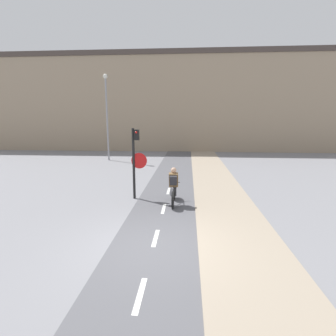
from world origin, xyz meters
The scene contains 7 objects.
ground_plane centered at (0.00, 0.00, 0.00)m, with size 120.00×120.00×0.00m, color gray.
bike_lane centered at (0.00, 0.00, 0.01)m, with size 2.41×60.00×0.02m.
sidewalk_strip centered at (2.40, 0.00, 0.03)m, with size 2.40×60.00×0.05m.
building_row_background centered at (0.00, 23.11, 5.07)m, with size 60.00×5.20×10.12m.
traffic_light_pole centered at (-1.31, 4.29, 1.88)m, with size 0.67×0.25×3.03m.
street_lamp_far centered at (-5.67, 14.58, 4.19)m, with size 0.36×0.36×6.86m.
cyclist_near centered at (0.34, 3.62, 0.72)m, with size 0.46×1.81×1.52m.
Camera 1 is at (0.90, -6.53, 3.44)m, focal length 28.00 mm.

